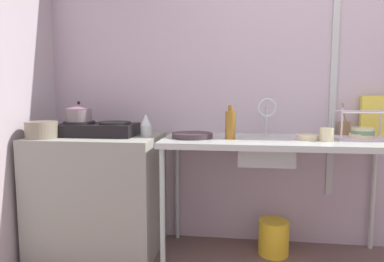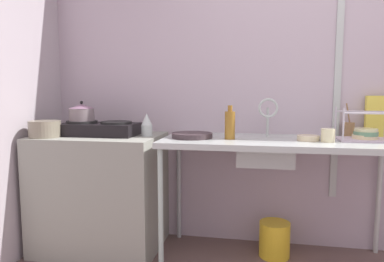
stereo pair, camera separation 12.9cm
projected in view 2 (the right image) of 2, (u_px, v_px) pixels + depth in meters
wall_back at (337, 72)px, 2.64m from camera, size 5.41×0.10×2.76m
wall_metal_strip at (339, 53)px, 2.57m from camera, size 0.05×0.01×2.21m
counter_concrete at (101, 192)px, 2.70m from camera, size 0.93×0.65×0.90m
counter_sink at (277, 148)px, 2.41m from camera, size 1.63×0.65×0.90m
stove at (99, 129)px, 2.64m from camera, size 0.59×0.32×0.11m
pot_on_left_burner at (82, 112)px, 2.66m from camera, size 0.19×0.19×0.15m
pot_beside_stove at (45, 129)px, 2.52m from camera, size 0.23×0.23×0.12m
percolator at (147, 125)px, 2.59m from camera, size 0.09×0.09×0.17m
sink_basin at (265, 152)px, 2.42m from camera, size 0.39×0.33×0.18m
faucet at (268, 111)px, 2.53m from camera, size 0.14×0.08×0.29m
frying_pan at (192, 135)px, 2.49m from camera, size 0.30×0.30×0.04m
dish_rack at (365, 135)px, 2.35m from camera, size 0.35×0.25×0.23m
cup_by_rack at (328, 135)px, 2.28m from camera, size 0.09×0.09×0.09m
small_bowl_on_drainboard at (308, 138)px, 2.35m from camera, size 0.15×0.15×0.04m
bottle_by_sink at (230, 125)px, 2.41m from camera, size 0.07×0.07×0.24m
cereal_box at (378, 116)px, 2.53m from camera, size 0.18×0.07×0.30m
utensil_jar at (348, 129)px, 2.56m from camera, size 0.09×0.09×0.25m
bucket_on_floor at (274, 239)px, 2.57m from camera, size 0.23×0.23×0.26m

